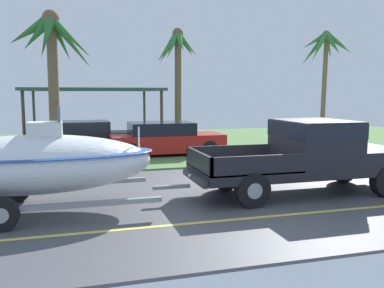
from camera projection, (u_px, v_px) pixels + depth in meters
The scene contains 9 objects.
ground at pixel (168, 151), 18.40m from camera, with size 36.00×22.00×0.11m.
pickup_truck_towing at pixel (313, 153), 10.63m from camera, with size 5.75×2.04×1.88m.
boat_on_trailer at pixel (33, 164), 8.79m from camera, with size 6.26×2.40×2.29m.
parked_sedan_near at pixel (165, 139), 17.09m from camera, with size 4.63×1.94×1.38m.
parked_sedan_far at pixel (82, 138), 17.70m from camera, with size 4.77×1.88×1.38m.
carport_awning at pixel (92, 91), 20.88m from camera, with size 6.59×5.47×2.82m.
palm_tree_near_right at pixel (177, 54), 22.30m from camera, with size 2.61×3.05×6.05m.
palm_tree_mid at pixel (51, 51), 13.96m from camera, with size 2.97×2.57×5.36m.
palm_tree_far_left at pixel (326, 52), 24.61m from camera, with size 3.38×3.17×6.29m.
Camera 1 is at (-3.98, -9.43, 2.57)m, focal length 38.63 mm.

